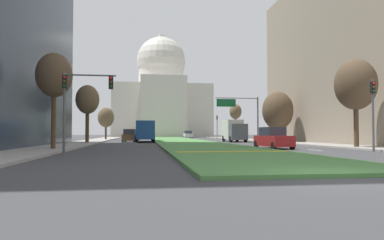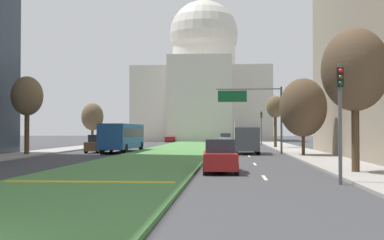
{
  "view_description": "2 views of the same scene",
  "coord_description": "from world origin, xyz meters",
  "px_view_note": "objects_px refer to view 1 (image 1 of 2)",
  "views": [
    {
      "loc": [
        -5.71,
        -9.92,
        1.39
      ],
      "look_at": [
        2.53,
        48.59,
        3.46
      ],
      "focal_mm": 32.92,
      "sensor_mm": 36.0,
      "label": 1
    },
    {
      "loc": [
        5.93,
        -8.13,
        2.35
      ],
      "look_at": [
        1.55,
        47.31,
        3.47
      ],
      "focal_mm": 45.5,
      "sensor_mm": 36.0,
      "label": 2
    }
  ],
  "objects_px": {
    "traffic_light_far_right": "(217,124)",
    "city_bus": "(145,130)",
    "street_tree_left_far": "(106,117)",
    "street_tree_right_mid": "(278,111)",
    "overhead_guide_sign": "(242,109)",
    "sedan_very_far": "(143,135)",
    "capitol_building": "(161,98)",
    "box_truck_delivery": "(234,130)",
    "traffic_light_near_left": "(78,95)",
    "sedan_far_horizon": "(188,135)",
    "street_tree_left_near": "(54,76)",
    "sedan_midblock": "(130,136)",
    "sedan_lead_stopped": "(273,139)",
    "street_tree_left_mid": "(87,100)",
    "sedan_distant": "(133,135)",
    "street_tree_right_far": "(235,112)",
    "street_tree_right_near": "(356,85)",
    "traffic_light_near_right": "(373,105)"
  },
  "relations": [
    {
      "from": "box_truck_delivery",
      "to": "street_tree_left_far",
      "type": "bearing_deg",
      "value": 143.2
    },
    {
      "from": "city_bus",
      "to": "capitol_building",
      "type": "bearing_deg",
      "value": 84.7
    },
    {
      "from": "street_tree_right_mid",
      "to": "box_truck_delivery",
      "type": "distance_m",
      "value": 7.25
    },
    {
      "from": "street_tree_right_far",
      "to": "sedan_far_horizon",
      "type": "relative_size",
      "value": 1.57
    },
    {
      "from": "street_tree_left_near",
      "to": "sedan_very_far",
      "type": "bearing_deg",
      "value": 84.04
    },
    {
      "from": "street_tree_left_near",
      "to": "street_tree_left_far",
      "type": "relative_size",
      "value": 1.28
    },
    {
      "from": "sedan_far_horizon",
      "to": "city_bus",
      "type": "xyz_separation_m",
      "value": [
        -10.47,
        -31.68,
        0.94
      ]
    },
    {
      "from": "street_tree_left_near",
      "to": "street_tree_right_mid",
      "type": "distance_m",
      "value": 30.14
    },
    {
      "from": "sedan_lead_stopped",
      "to": "sedan_midblock",
      "type": "xyz_separation_m",
      "value": [
        -12.86,
        21.96,
        0.0
      ]
    },
    {
      "from": "traffic_light_far_right",
      "to": "city_bus",
      "type": "xyz_separation_m",
      "value": [
        -15.96,
        -24.15,
        -1.54
      ]
    },
    {
      "from": "street_tree_left_near",
      "to": "city_bus",
      "type": "height_order",
      "value": "street_tree_left_near"
    },
    {
      "from": "capitol_building",
      "to": "street_tree_left_far",
      "type": "bearing_deg",
      "value": -105.28
    },
    {
      "from": "sedan_far_horizon",
      "to": "city_bus",
      "type": "bearing_deg",
      "value": -108.29
    },
    {
      "from": "capitol_building",
      "to": "sedan_midblock",
      "type": "xyz_separation_m",
      "value": [
        -7.52,
        -58.77,
        -11.12
      ]
    },
    {
      "from": "traffic_light_near_left",
      "to": "traffic_light_near_right",
      "type": "bearing_deg",
      "value": -0.2
    },
    {
      "from": "sedan_very_far",
      "to": "traffic_light_far_right",
      "type": "bearing_deg",
      "value": -50.12
    },
    {
      "from": "overhead_guide_sign",
      "to": "sedan_lead_stopped",
      "type": "height_order",
      "value": "overhead_guide_sign"
    },
    {
      "from": "overhead_guide_sign",
      "to": "sedan_lead_stopped",
      "type": "bearing_deg",
      "value": -98.65
    },
    {
      "from": "traffic_light_near_right",
      "to": "city_bus",
      "type": "relative_size",
      "value": 0.47
    },
    {
      "from": "sedan_distant",
      "to": "city_bus",
      "type": "distance_m",
      "value": 14.47
    },
    {
      "from": "street_tree_left_mid",
      "to": "sedan_very_far",
      "type": "xyz_separation_m",
      "value": [
        6.96,
        50.99,
        -4.54
      ]
    },
    {
      "from": "overhead_guide_sign",
      "to": "street_tree_right_far",
      "type": "height_order",
      "value": "street_tree_right_far"
    },
    {
      "from": "traffic_light_near_right",
      "to": "sedan_lead_stopped",
      "type": "xyz_separation_m",
      "value": [
        -5.29,
        5.74,
        -2.46
      ]
    },
    {
      "from": "sedan_very_far",
      "to": "street_tree_right_mid",
      "type": "bearing_deg",
      "value": -70.46
    },
    {
      "from": "street_tree_right_mid",
      "to": "sedan_lead_stopped",
      "type": "distance_m",
      "value": 18.22
    },
    {
      "from": "street_tree_right_far",
      "to": "sedan_lead_stopped",
      "type": "xyz_separation_m",
      "value": [
        -6.32,
        -35.63,
        -4.32
      ]
    },
    {
      "from": "street_tree_left_far",
      "to": "sedan_very_far",
      "type": "bearing_deg",
      "value": 77.54
    },
    {
      "from": "traffic_light_far_right",
      "to": "overhead_guide_sign",
      "type": "bearing_deg",
      "value": -94.67
    },
    {
      "from": "capitol_building",
      "to": "sedan_lead_stopped",
      "type": "bearing_deg",
      "value": -86.22
    },
    {
      "from": "street_tree_right_mid",
      "to": "overhead_guide_sign",
      "type": "bearing_deg",
      "value": 136.3
    },
    {
      "from": "street_tree_left_near",
      "to": "traffic_light_near_left",
      "type": "bearing_deg",
      "value": -61.98
    },
    {
      "from": "sedan_very_far",
      "to": "box_truck_delivery",
      "type": "relative_size",
      "value": 0.73
    },
    {
      "from": "street_tree_right_mid",
      "to": "city_bus",
      "type": "distance_m",
      "value": 19.08
    },
    {
      "from": "traffic_light_far_right",
      "to": "street_tree_left_far",
      "type": "bearing_deg",
      "value": -153.44
    },
    {
      "from": "street_tree_right_near",
      "to": "box_truck_delivery",
      "type": "height_order",
      "value": "street_tree_right_near"
    },
    {
      "from": "capitol_building",
      "to": "overhead_guide_sign",
      "type": "height_order",
      "value": "capitol_building"
    },
    {
      "from": "traffic_light_near_left",
      "to": "city_bus",
      "type": "height_order",
      "value": "traffic_light_near_left"
    },
    {
      "from": "overhead_guide_sign",
      "to": "street_tree_right_far",
      "type": "xyz_separation_m",
      "value": [
        3.25,
        15.42,
        0.49
      ]
    },
    {
      "from": "capitol_building",
      "to": "sedan_very_far",
      "type": "relative_size",
      "value": 6.91
    },
    {
      "from": "traffic_light_near_right",
      "to": "overhead_guide_sign",
      "type": "bearing_deg",
      "value": 94.88
    },
    {
      "from": "overhead_guide_sign",
      "to": "sedan_midblock",
      "type": "bearing_deg",
      "value": 173.73
    },
    {
      "from": "sedan_lead_stopped",
      "to": "box_truck_delivery",
      "type": "height_order",
      "value": "box_truck_delivery"
    },
    {
      "from": "street_tree_left_mid",
      "to": "sedan_distant",
      "type": "distance_m",
      "value": 22.87
    },
    {
      "from": "traffic_light_near_left",
      "to": "street_tree_right_mid",
      "type": "bearing_deg",
      "value": 45.02
    },
    {
      "from": "street_tree_left_far",
      "to": "box_truck_delivery",
      "type": "relative_size",
      "value": 0.92
    },
    {
      "from": "sedan_midblock",
      "to": "sedan_far_horizon",
      "type": "xyz_separation_m",
      "value": [
        12.66,
        32.91,
        -0.02
      ]
    },
    {
      "from": "traffic_light_far_right",
      "to": "street_tree_right_far",
      "type": "height_order",
      "value": "street_tree_right_far"
    },
    {
      "from": "traffic_light_near_right",
      "to": "traffic_light_far_right",
      "type": "bearing_deg",
      "value": 90.0
    },
    {
      "from": "traffic_light_near_left",
      "to": "sedan_far_horizon",
      "type": "relative_size",
      "value": 1.22
    },
    {
      "from": "sedan_lead_stopped",
      "to": "street_tree_right_far",
      "type": "bearing_deg",
      "value": 79.93
    }
  ]
}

